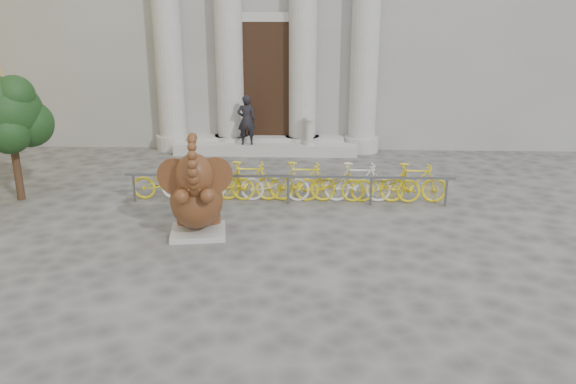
{
  "coord_description": "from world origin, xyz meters",
  "views": [
    {
      "loc": [
        1.53,
        -8.86,
        4.44
      ],
      "look_at": [
        1.08,
        1.63,
        1.1
      ],
      "focal_mm": 35.0,
      "sensor_mm": 36.0,
      "label": 1
    }
  ],
  "objects_px": {
    "elephant_statue": "(197,198)",
    "pedestrian": "(246,120)",
    "tree": "(10,114)",
    "bike_rack": "(288,181)"
  },
  "relations": [
    {
      "from": "elephant_statue",
      "to": "tree",
      "type": "relative_size",
      "value": 0.73
    },
    {
      "from": "bike_rack",
      "to": "tree",
      "type": "bearing_deg",
      "value": -178.34
    },
    {
      "from": "bike_rack",
      "to": "pedestrian",
      "type": "xyz_separation_m",
      "value": [
        -1.55,
        4.67,
        0.66
      ]
    },
    {
      "from": "elephant_statue",
      "to": "pedestrian",
      "type": "height_order",
      "value": "elephant_statue"
    },
    {
      "from": "bike_rack",
      "to": "tree",
      "type": "relative_size",
      "value": 2.59
    },
    {
      "from": "elephant_statue",
      "to": "tree",
      "type": "xyz_separation_m",
      "value": [
        -4.88,
        2.17,
        1.33
      ]
    },
    {
      "from": "elephant_statue",
      "to": "pedestrian",
      "type": "xyz_separation_m",
      "value": [
        0.23,
        7.04,
        0.35
      ]
    },
    {
      "from": "bike_rack",
      "to": "tree",
      "type": "height_order",
      "value": "tree"
    },
    {
      "from": "tree",
      "to": "pedestrian",
      "type": "xyz_separation_m",
      "value": [
        5.11,
        4.86,
        -0.99
      ]
    },
    {
      "from": "tree",
      "to": "bike_rack",
      "type": "bearing_deg",
      "value": 1.66
    }
  ]
}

